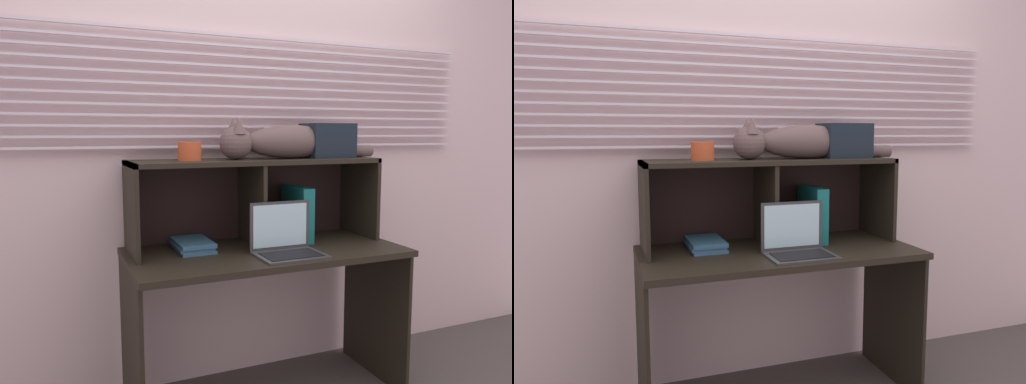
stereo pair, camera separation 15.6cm
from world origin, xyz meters
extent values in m
cube|color=beige|center=(0.00, 0.55, 1.25)|extent=(4.40, 0.04, 2.50)
cube|color=silver|center=(0.00, 0.50, 1.25)|extent=(2.78, 0.02, 0.01)
cube|color=silver|center=(0.00, 0.50, 1.30)|extent=(2.78, 0.02, 0.01)
cube|color=silver|center=(0.00, 0.50, 1.35)|extent=(2.78, 0.02, 0.01)
cube|color=silver|center=(0.00, 0.50, 1.40)|extent=(2.78, 0.02, 0.01)
cube|color=silver|center=(0.00, 0.50, 1.45)|extent=(2.78, 0.02, 0.01)
cube|color=silver|center=(0.00, 0.50, 1.50)|extent=(2.78, 0.02, 0.01)
cube|color=silver|center=(0.00, 0.50, 1.56)|extent=(2.78, 0.02, 0.01)
cube|color=silver|center=(0.00, 0.50, 1.61)|extent=(2.78, 0.02, 0.01)
cube|color=silver|center=(0.00, 0.50, 1.66)|extent=(2.78, 0.02, 0.01)
cube|color=silver|center=(0.00, 0.50, 1.71)|extent=(2.78, 0.02, 0.01)
cube|color=silver|center=(0.00, 0.50, 1.76)|extent=(2.78, 0.02, 0.01)
cube|color=silver|center=(0.00, 0.50, 1.81)|extent=(2.78, 0.02, 0.01)
cube|color=black|center=(0.00, 0.20, 0.75)|extent=(1.31, 0.62, 0.03)
cube|color=black|center=(-0.65, 0.20, 0.37)|extent=(0.02, 0.56, 0.73)
cube|color=black|center=(0.65, 0.20, 0.37)|extent=(0.02, 0.56, 0.73)
cube|color=black|center=(0.00, 0.32, 1.18)|extent=(1.25, 0.36, 0.02)
cube|color=black|center=(-0.61, 0.32, 0.97)|extent=(0.02, 0.36, 0.43)
cube|color=black|center=(0.61, 0.32, 0.97)|extent=(0.02, 0.36, 0.43)
cube|color=black|center=(-0.02, 0.32, 0.96)|extent=(0.02, 0.34, 0.41)
cube|color=black|center=(0.00, 0.50, 0.97)|extent=(1.25, 0.01, 0.43)
ellipsoid|color=brown|center=(0.20, 0.32, 1.27)|extent=(0.52, 0.18, 0.17)
sphere|color=brown|center=(-0.11, 0.32, 1.27)|extent=(0.16, 0.16, 0.16)
cone|color=brown|center=(-0.11, 0.28, 1.35)|extent=(0.07, 0.07, 0.07)
cone|color=brown|center=(-0.11, 0.36, 1.35)|extent=(0.07, 0.07, 0.07)
cylinder|color=brown|center=(0.55, 0.32, 1.22)|extent=(0.26, 0.06, 0.06)
cube|color=#363636|center=(0.05, 0.03, 0.77)|extent=(0.31, 0.23, 0.01)
cube|color=#363636|center=(0.05, 0.14, 0.88)|extent=(0.31, 0.01, 0.23)
cube|color=#B2E0EA|center=(0.05, 0.13, 0.88)|extent=(0.28, 0.00, 0.20)
cube|color=black|center=(0.05, 0.02, 0.77)|extent=(0.26, 0.16, 0.00)
cube|color=#16706E|center=(0.23, 0.32, 0.90)|extent=(0.06, 0.26, 0.28)
cube|color=#2F5877|center=(-0.33, 0.32, 0.77)|extent=(0.16, 0.26, 0.01)
cube|color=#345A7E|center=(-0.33, 0.33, 0.78)|extent=(0.16, 0.26, 0.01)
cube|color=#2F5B74|center=(-0.33, 0.32, 0.80)|extent=(0.16, 0.26, 0.02)
cylinder|color=#C44D27|center=(-0.34, 0.32, 1.23)|extent=(0.11, 0.11, 0.09)
cube|color=black|center=(0.41, 0.32, 1.28)|extent=(0.25, 0.18, 0.18)
camera|label=1|loc=(-0.94, -1.90, 1.32)|focal=34.15mm
camera|label=2|loc=(-0.79, -1.95, 1.32)|focal=34.15mm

